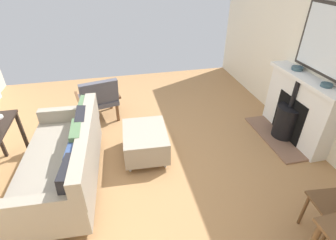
# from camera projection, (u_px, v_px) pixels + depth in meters

# --- Properties ---
(ground_plane) EXTENTS (5.30, 6.13, 0.01)m
(ground_plane) POSITION_uv_depth(u_px,v_px,m) (137.00, 157.00, 3.64)
(ground_plane) COLOR #A87A4C
(wall_left) EXTENTS (0.12, 6.13, 2.61)m
(wall_left) POSITION_uv_depth(u_px,v_px,m) (327.00, 55.00, 3.43)
(wall_left) COLOR silver
(wall_left) RESTS_ON ground
(fireplace) EXTENTS (0.61, 1.36, 1.01)m
(fireplace) POSITION_uv_depth(u_px,v_px,m) (296.00, 111.00, 3.83)
(fireplace) COLOR brown
(fireplace) RESTS_ON ground
(mirror_over_mantel) EXTENTS (0.04, 0.92, 0.89)m
(mirror_over_mantel) POSITION_uv_depth(u_px,v_px,m) (327.00, 40.00, 3.29)
(mirror_over_mantel) COLOR #2D2823
(mantel_bowl_near) EXTENTS (0.16, 0.16, 0.05)m
(mantel_bowl_near) POSITION_uv_depth(u_px,v_px,m) (297.00, 68.00, 3.75)
(mantel_bowl_near) COLOR #334C56
(mantel_bowl_near) RESTS_ON fireplace
(mantel_bowl_far) EXTENTS (0.15, 0.15, 0.04)m
(mantel_bowl_far) POSITION_uv_depth(u_px,v_px,m) (327.00, 85.00, 3.26)
(mantel_bowl_far) COLOR #334C56
(mantel_bowl_far) RESTS_ON fireplace
(sofa) EXTENTS (0.93, 1.79, 0.82)m
(sofa) POSITION_uv_depth(u_px,v_px,m) (66.00, 159.00, 3.05)
(sofa) COLOR #B2B2B7
(sofa) RESTS_ON ground
(ottoman) EXTENTS (0.63, 0.78, 0.42)m
(ottoman) POSITION_uv_depth(u_px,v_px,m) (145.00, 141.00, 3.55)
(ottoman) COLOR #B2B2B7
(ottoman) RESTS_ON ground
(armchair_accent) EXTENTS (0.78, 0.72, 0.80)m
(armchair_accent) POSITION_uv_depth(u_px,v_px,m) (99.00, 98.00, 4.25)
(armchair_accent) COLOR brown
(armchair_accent) RESTS_ON ground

